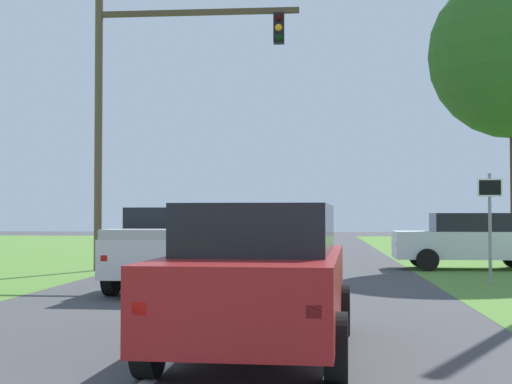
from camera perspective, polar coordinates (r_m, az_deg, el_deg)
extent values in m
plane|color=#424244|center=(14.22, -2.19, -8.60)|extent=(120.00, 120.00, 0.00)
cube|color=maroon|center=(9.24, 0.30, -7.36)|extent=(2.17, 5.06, 0.87)
cube|color=black|center=(9.45, 0.49, -2.79)|extent=(1.85, 3.16, 0.60)
cube|color=red|center=(7.00, -8.85, -8.79)|extent=(0.14, 0.07, 0.12)
cube|color=red|center=(6.73, 4.45, -9.09)|extent=(0.14, 0.07, 0.12)
cylinder|color=black|center=(10.96, -3.77, -8.75)|extent=(0.27, 0.73, 0.72)
cylinder|color=black|center=(10.75, 6.56, -8.88)|extent=(0.27, 0.73, 0.72)
cylinder|color=black|center=(7.99, -8.20, -11.36)|extent=(0.27, 0.73, 0.72)
cylinder|color=black|center=(7.70, 6.16, -11.73)|extent=(0.27, 0.73, 0.72)
cube|color=silver|center=(17.41, -6.16, -4.69)|extent=(2.16, 5.50, 0.80)
cube|color=black|center=(17.13, -6.35, -2.30)|extent=(1.81, 2.13, 0.65)
cube|color=#B8B8B8|center=(15.76, -7.55, -3.17)|extent=(1.95, 2.13, 0.20)
cube|color=red|center=(15.05, -11.51, -4.98)|extent=(0.14, 0.06, 0.12)
cube|color=red|center=(14.62, -5.46, -5.10)|extent=(0.14, 0.06, 0.12)
cylinder|color=black|center=(19.31, -7.88, -5.58)|extent=(0.27, 0.81, 0.80)
cylinder|color=black|center=(18.90, -2.06, -5.68)|extent=(0.27, 0.81, 0.80)
cylinder|color=black|center=(16.08, -10.98, -6.34)|extent=(0.27, 0.81, 0.80)
cylinder|color=black|center=(15.59, -4.03, -6.52)|extent=(0.27, 0.81, 0.80)
cylinder|color=brown|center=(23.36, -11.94, 4.49)|extent=(0.24, 0.24, 8.44)
cube|color=#4C3D2B|center=(23.34, -4.45, 13.51)|extent=(6.14, 0.16, 0.16)
cube|color=black|center=(22.94, 1.76, 12.36)|extent=(0.32, 0.28, 0.90)
sphere|color=black|center=(22.87, 1.74, 13.18)|extent=(0.22, 0.22, 0.22)
sphere|color=orange|center=(22.80, 1.74, 12.45)|extent=(0.22, 0.22, 0.22)
sphere|color=black|center=(22.73, 1.74, 11.72)|extent=(0.22, 0.22, 0.22)
cylinder|color=gray|center=(19.01, 17.44, -2.70)|extent=(0.08, 0.08, 2.71)
cube|color=white|center=(18.99, 17.43, 0.33)|extent=(0.60, 0.03, 0.44)
cube|color=black|center=(18.97, 17.44, 0.33)|extent=(0.52, 0.01, 0.36)
cube|color=silver|center=(24.20, 16.15, -3.90)|extent=(4.78, 1.84, 0.84)
cube|color=black|center=(24.23, 16.69, -2.22)|extent=(2.87, 1.61, 0.57)
cube|color=red|center=(24.61, 10.41, -3.80)|extent=(0.06, 0.14, 0.12)
cube|color=red|center=(23.13, 10.74, -3.94)|extent=(0.06, 0.14, 0.12)
cylinder|color=black|center=(24.89, 12.40, -4.83)|extent=(0.68, 0.22, 0.68)
cylinder|color=black|center=(23.09, 12.96, -5.07)|extent=(0.68, 0.22, 0.68)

